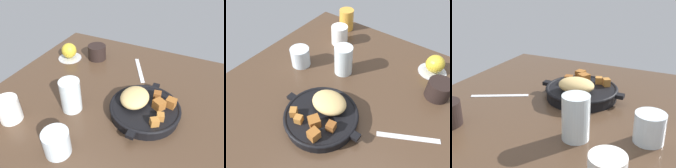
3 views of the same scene
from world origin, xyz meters
The scene contains 9 objects.
ground_plane centered at (0.00, 0.00, -1.20)cm, with size 90.75×94.34×2.40cm, color #473323.
cast_iron_skillet centered at (-0.93, -10.09, 2.76)cm, with size 27.66×23.35×7.86cm.
saucer_plate centered at (19.21, 33.18, 0.30)cm, with size 10.75×10.75×0.60cm, color #B7BABF.
red_apple centered at (19.21, 33.18, 4.06)cm, with size 6.92×6.92×6.92cm, color gold.
butter_knife centered at (23.72, 0.19, 0.18)cm, with size 18.71×1.60×0.36cm, color silver.
white_creamer_pitcher centered at (-21.79, 27.71, 4.14)cm, with size 7.15×7.15×8.29cm, color white.
water_glass_short centered at (-25.46, 6.35, 3.75)cm, with size 7.52×7.52×7.49cm, color silver.
coffee_mug_dark centered at (24.69, 21.51, 3.28)cm, with size 8.24×8.24×6.55cm, color black.
water_glass_tall centered at (-9.07, 12.71, 5.74)cm, with size 6.88×6.88×11.47cm, color silver.
Camera 1 is at (-52.70, -23.41, 51.73)cm, focal length 34.75 mm.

